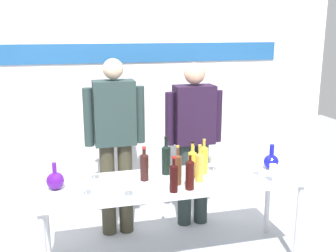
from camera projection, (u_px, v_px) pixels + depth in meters
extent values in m
cube|color=white|center=(142.00, 74.00, 4.37)|extent=(4.43, 0.10, 3.00)
cube|color=#205694|center=(143.00, 53.00, 4.26)|extent=(3.10, 0.01, 0.20)
cube|color=silver|center=(172.00, 182.00, 3.35)|extent=(2.22, 0.64, 0.04)
cylinder|color=silver|center=(298.00, 223.00, 3.44)|extent=(0.05, 0.05, 0.72)
cylinder|color=silver|center=(47.00, 223.00, 3.44)|extent=(0.05, 0.05, 0.72)
cylinder|color=silver|center=(268.00, 198.00, 3.95)|extent=(0.05, 0.05, 0.72)
sphere|color=#531587|center=(55.00, 181.00, 3.13)|extent=(0.14, 0.14, 0.14)
cylinder|color=#531587|center=(54.00, 168.00, 3.11)|extent=(0.03, 0.03, 0.09)
sphere|color=#1416B6|center=(271.00, 162.00, 3.59)|extent=(0.13, 0.13, 0.13)
cylinder|color=#1416B6|center=(272.00, 150.00, 3.56)|extent=(0.04, 0.04, 0.11)
cylinder|color=#3B3728|center=(108.00, 190.00, 3.90)|extent=(0.14, 0.14, 0.92)
cylinder|color=#3B3728|center=(126.00, 188.00, 3.94)|extent=(0.14, 0.14, 0.92)
cube|color=#273937|center=(114.00, 113.00, 3.74)|extent=(0.38, 0.22, 0.61)
cylinder|color=#273937|center=(88.00, 117.00, 3.69)|extent=(0.09, 0.09, 0.55)
cylinder|color=#273937|center=(140.00, 115.00, 3.80)|extent=(0.09, 0.09, 0.55)
sphere|color=beige|center=(113.00, 69.00, 3.64)|extent=(0.19, 0.19, 0.19)
cylinder|color=#25302E|center=(185.00, 184.00, 4.09)|extent=(0.14, 0.14, 0.87)
cylinder|color=#25302E|center=(201.00, 183.00, 4.14)|extent=(0.14, 0.14, 0.87)
cube|color=#24142C|center=(194.00, 115.00, 3.94)|extent=(0.39, 0.22, 0.58)
cylinder|color=#24142C|center=(170.00, 119.00, 3.89)|extent=(0.09, 0.09, 0.52)
cylinder|color=#24142C|center=(217.00, 116.00, 4.01)|extent=(0.09, 0.09, 0.52)
sphere|color=#DAA483|center=(195.00, 74.00, 3.85)|extent=(0.21, 0.21, 0.21)
cylinder|color=#542D1A|center=(178.00, 171.00, 3.22)|extent=(0.07, 0.07, 0.24)
cone|color=#542D1A|center=(178.00, 155.00, 3.19)|extent=(0.07, 0.07, 0.03)
cylinder|color=#542D1A|center=(178.00, 152.00, 3.18)|extent=(0.02, 0.02, 0.08)
cylinder|color=gold|center=(178.00, 146.00, 3.17)|extent=(0.03, 0.03, 0.02)
cylinder|color=gold|center=(199.00, 168.00, 3.29)|extent=(0.07, 0.07, 0.23)
cone|color=gold|center=(200.00, 154.00, 3.26)|extent=(0.07, 0.07, 0.03)
cylinder|color=gold|center=(200.00, 151.00, 3.25)|extent=(0.03, 0.03, 0.07)
cylinder|color=gold|center=(200.00, 146.00, 3.24)|extent=(0.03, 0.03, 0.02)
cylinder|color=gold|center=(204.00, 161.00, 3.47)|extent=(0.07, 0.07, 0.23)
cone|color=gold|center=(204.00, 147.00, 3.44)|extent=(0.07, 0.07, 0.03)
cylinder|color=gold|center=(204.00, 145.00, 3.44)|extent=(0.02, 0.02, 0.07)
cylinder|color=gold|center=(204.00, 140.00, 3.43)|extent=(0.03, 0.03, 0.02)
cylinder|color=gold|center=(192.00, 165.00, 3.39)|extent=(0.07, 0.07, 0.21)
cone|color=gold|center=(192.00, 152.00, 3.37)|extent=(0.07, 0.07, 0.03)
cylinder|color=gold|center=(193.00, 148.00, 3.36)|extent=(0.03, 0.03, 0.09)
cylinder|color=black|center=(193.00, 142.00, 3.35)|extent=(0.03, 0.03, 0.02)
cylinder|color=black|center=(190.00, 176.00, 3.12)|extent=(0.07, 0.07, 0.22)
cone|color=black|center=(190.00, 161.00, 3.09)|extent=(0.07, 0.07, 0.03)
cylinder|color=black|center=(190.00, 159.00, 3.09)|extent=(0.02, 0.02, 0.06)
cylinder|color=gold|center=(190.00, 154.00, 3.08)|extent=(0.03, 0.03, 0.02)
cylinder|color=black|center=(166.00, 161.00, 3.45)|extent=(0.08, 0.08, 0.24)
cone|color=black|center=(166.00, 146.00, 3.42)|extent=(0.08, 0.08, 0.03)
cylinder|color=black|center=(166.00, 143.00, 3.41)|extent=(0.03, 0.03, 0.08)
cylinder|color=black|center=(166.00, 138.00, 3.40)|extent=(0.03, 0.03, 0.02)
cylinder|color=black|center=(144.00, 168.00, 3.31)|extent=(0.07, 0.07, 0.21)
cone|color=black|center=(144.00, 154.00, 3.28)|extent=(0.07, 0.07, 0.03)
cylinder|color=black|center=(144.00, 152.00, 3.28)|extent=(0.03, 0.03, 0.06)
cylinder|color=red|center=(144.00, 148.00, 3.27)|extent=(0.03, 0.03, 0.02)
cylinder|color=black|center=(174.00, 179.00, 3.07)|extent=(0.06, 0.06, 0.21)
cone|color=black|center=(174.00, 165.00, 3.05)|extent=(0.06, 0.06, 0.03)
cylinder|color=black|center=(174.00, 162.00, 3.04)|extent=(0.02, 0.02, 0.06)
cylinder|color=#B51814|center=(174.00, 157.00, 3.03)|extent=(0.03, 0.03, 0.02)
cylinder|color=white|center=(128.00, 197.00, 3.01)|extent=(0.06, 0.06, 0.00)
cylinder|color=white|center=(128.00, 193.00, 3.00)|extent=(0.01, 0.01, 0.06)
cylinder|color=white|center=(128.00, 184.00, 2.98)|extent=(0.07, 0.07, 0.08)
cylinder|color=white|center=(94.00, 180.00, 3.34)|extent=(0.05, 0.05, 0.00)
cylinder|color=white|center=(94.00, 175.00, 3.33)|extent=(0.01, 0.01, 0.08)
cylinder|color=white|center=(94.00, 167.00, 3.32)|extent=(0.07, 0.07, 0.07)
cylinder|color=white|center=(86.00, 196.00, 3.02)|extent=(0.06, 0.06, 0.00)
cylinder|color=white|center=(86.00, 191.00, 3.01)|extent=(0.01, 0.01, 0.07)
cylinder|color=white|center=(85.00, 182.00, 2.99)|extent=(0.06, 0.06, 0.08)
cylinder|color=white|center=(214.00, 171.00, 3.54)|extent=(0.06, 0.06, 0.00)
cylinder|color=white|center=(214.00, 167.00, 3.53)|extent=(0.01, 0.01, 0.08)
cylinder|color=white|center=(214.00, 159.00, 3.51)|extent=(0.07, 0.07, 0.08)
cylinder|color=white|center=(272.00, 182.00, 3.30)|extent=(0.05, 0.05, 0.00)
cylinder|color=white|center=(273.00, 178.00, 3.29)|extent=(0.01, 0.01, 0.06)
cylinder|color=white|center=(273.00, 169.00, 3.27)|extent=(0.06, 0.06, 0.09)
cylinder|color=white|center=(258.00, 176.00, 3.43)|extent=(0.05, 0.05, 0.00)
cylinder|color=white|center=(259.00, 172.00, 3.42)|extent=(0.01, 0.01, 0.07)
cylinder|color=white|center=(259.00, 164.00, 3.40)|extent=(0.06, 0.06, 0.07)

